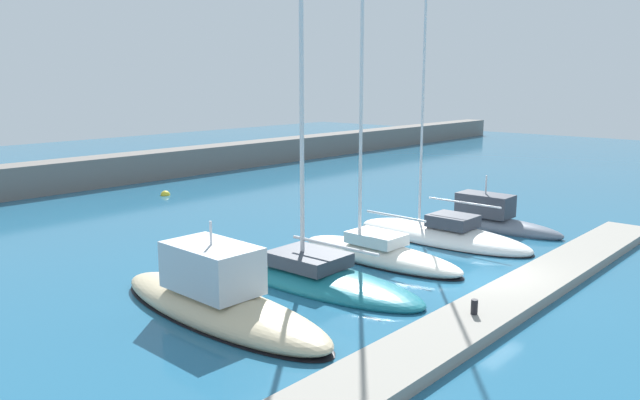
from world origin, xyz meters
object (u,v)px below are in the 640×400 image
sailboat_white_fourth (442,235)px  mooring_buoy_yellow (165,195)px  dock_bollard (474,307)px  sailboat_ivory_third (378,252)px  motorboat_slate_fifth (492,220)px  motorboat_sand_nearest (217,299)px  sailboat_teal_second (310,274)px

sailboat_white_fourth → mooring_buoy_yellow: sailboat_white_fourth is taller
sailboat_white_fourth → dock_bollard: sailboat_white_fourth is taller
sailboat_ivory_third → dock_bollard: size_ratio=30.26×
sailboat_white_fourth → dock_bollard: 9.93m
mooring_buoy_yellow → motorboat_slate_fifth: bearing=-74.8°
motorboat_sand_nearest → sailboat_white_fourth: 12.42m
mooring_buoy_yellow → sailboat_white_fourth: bearing=-84.5°
motorboat_slate_fifth → dock_bollard: size_ratio=14.92×
sailboat_teal_second → sailboat_white_fourth: sailboat_white_fourth is taller
mooring_buoy_yellow → dock_bollard: size_ratio=1.32×
sailboat_ivory_third → motorboat_slate_fifth: (7.85, -0.91, 0.12)m
sailboat_white_fourth → sailboat_ivory_third: bearing=87.6°
sailboat_teal_second → sailboat_ivory_third: 3.73m
sailboat_teal_second → dock_bollard: 6.31m
dock_bollard → sailboat_teal_second: bearing=91.4°
mooring_buoy_yellow → dock_bollard: 25.00m
sailboat_teal_second → sailboat_ivory_third: sailboat_teal_second is taller
motorboat_sand_nearest → mooring_buoy_yellow: bearing=-29.0°
sailboat_ivory_third → mooring_buoy_yellow: bearing=-6.9°
sailboat_white_fourth → mooring_buoy_yellow: 18.45m
sailboat_teal_second → motorboat_slate_fifth: size_ratio=2.48×
sailboat_teal_second → motorboat_slate_fifth: (11.58, -1.16, 0.17)m
motorboat_sand_nearest → motorboat_slate_fifth: 15.85m
sailboat_teal_second → sailboat_ivory_third: (3.72, -0.26, 0.05)m
sailboat_teal_second → sailboat_white_fourth: bearing=-93.9°
sailboat_ivory_third → motorboat_sand_nearest: bearing=90.1°
motorboat_slate_fifth → motorboat_sand_nearest: bearing=85.3°
mooring_buoy_yellow → motorboat_sand_nearest: bearing=-120.6°
motorboat_sand_nearest → dock_bollard: motorboat_sand_nearest is taller
motorboat_sand_nearest → dock_bollard: (4.39, -6.22, 0.05)m
sailboat_ivory_third → dock_bollard: sailboat_ivory_third is taller
motorboat_sand_nearest → mooring_buoy_yellow: 20.89m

